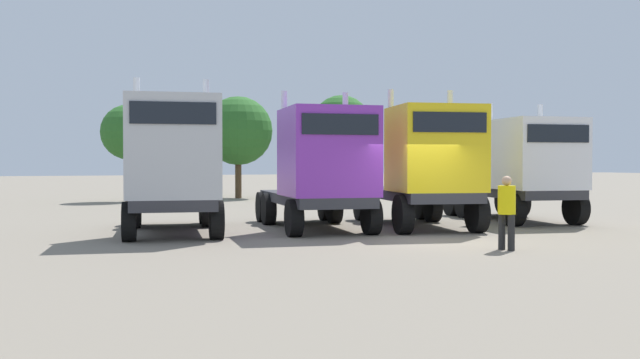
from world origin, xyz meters
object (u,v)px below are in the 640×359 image
at_px(semi_truck_silver, 172,165).
at_px(visitor_in_hivis, 507,207).
at_px(semi_truck_yellow, 427,166).
at_px(semi_truck_white, 526,168).
at_px(semi_truck_purple, 322,167).

xyz_separation_m(semi_truck_silver, visitor_in_hivis, (6.59, -5.87, -0.94)).
relative_size(semi_truck_silver, semi_truck_yellow, 0.99).
height_order(semi_truck_yellow, semi_truck_white, semi_truck_yellow).
height_order(semi_truck_white, visitor_in_hivis, semi_truck_white).
relative_size(semi_truck_silver, visitor_in_hivis, 3.74).
height_order(semi_truck_silver, semi_truck_white, semi_truck_silver).
bearing_deg(semi_truck_yellow, semi_truck_silver, -85.93).
relative_size(semi_truck_yellow, visitor_in_hivis, 3.80).
distance_m(semi_truck_yellow, visitor_in_hivis, 5.15).
height_order(semi_truck_purple, semi_truck_yellow, semi_truck_yellow).
relative_size(semi_truck_purple, semi_truck_white, 1.03).
bearing_deg(visitor_in_hivis, semi_truck_yellow, -111.17).
height_order(semi_truck_purple, visitor_in_hivis, semi_truck_purple).
relative_size(semi_truck_purple, visitor_in_hivis, 3.77).
xyz_separation_m(semi_truck_yellow, semi_truck_white, (4.33, 0.95, -0.08)).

